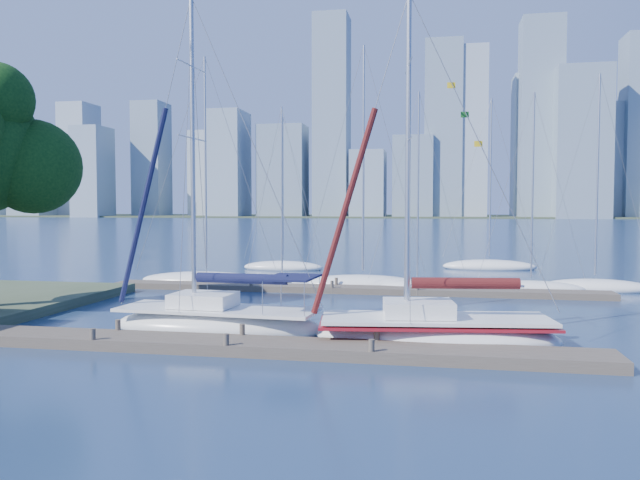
# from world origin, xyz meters

# --- Properties ---
(ground) EXTENTS (700.00, 700.00, 0.00)m
(ground) POSITION_xyz_m (0.00, 0.00, 0.00)
(ground) COLOR #172A4A
(ground) RESTS_ON ground
(near_dock) EXTENTS (26.00, 2.00, 0.40)m
(near_dock) POSITION_xyz_m (0.00, 0.00, 0.20)
(near_dock) COLOR #483E34
(near_dock) RESTS_ON ground
(far_dock) EXTENTS (30.00, 1.80, 0.36)m
(far_dock) POSITION_xyz_m (2.00, 16.00, 0.18)
(far_dock) COLOR #483E34
(far_dock) RESTS_ON ground
(far_shore) EXTENTS (800.00, 100.00, 1.50)m
(far_shore) POSITION_xyz_m (0.00, 320.00, 0.00)
(far_shore) COLOR #38472D
(far_shore) RESTS_ON ground
(sailboat_navy) EXTENTS (8.98, 3.43, 14.21)m
(sailboat_navy) POSITION_xyz_m (-1.69, 2.93, 1.08)
(sailboat_navy) COLOR white
(sailboat_navy) RESTS_ON ground
(sailboat_maroon) EXTENTS (9.36, 4.11, 13.54)m
(sailboat_maroon) POSITION_xyz_m (7.03, 2.25, 1.00)
(sailboat_maroon) COLOR white
(sailboat_maroon) RESTS_ON ground
(bg_boat_0) EXTENTS (9.52, 4.70, 15.40)m
(bg_boat_0) POSITION_xyz_m (-7.96, 18.11, 0.30)
(bg_boat_0) COLOR white
(bg_boat_0) RESTS_ON ground
(bg_boat_1) EXTENTS (5.89, 3.55, 11.91)m
(bg_boat_1) POSITION_xyz_m (-2.78, 18.10, 0.24)
(bg_boat_1) COLOR white
(bg_boat_1) RESTS_ON ground
(bg_boat_2) EXTENTS (8.21, 3.61, 15.63)m
(bg_boat_2) POSITION_xyz_m (2.51, 18.12, 0.31)
(bg_boat_2) COLOR white
(bg_boat_2) RESTS_ON ground
(bg_boat_3) EXTENTS (6.39, 3.46, 12.46)m
(bg_boat_3) POSITION_xyz_m (5.94, 17.52, 0.24)
(bg_boat_3) COLOR white
(bg_boat_3) RESTS_ON ground
(bg_boat_4) EXTENTS (6.50, 2.63, 12.34)m
(bg_boat_4) POSITION_xyz_m (12.76, 18.28, 0.25)
(bg_boat_4) COLOR white
(bg_boat_4) RESTS_ON ground
(bg_boat_5) EXTENTS (6.92, 2.89, 13.53)m
(bg_boat_5) POSITION_xyz_m (16.67, 19.33, 0.27)
(bg_boat_5) COLOR white
(bg_boat_5) RESTS_ON ground
(bg_boat_6) EXTENTS (6.67, 2.18, 12.84)m
(bg_boat_6) POSITION_xyz_m (-5.32, 28.59, 0.26)
(bg_boat_6) COLOR white
(bg_boat_6) RESTS_ON ground
(bg_boat_7) EXTENTS (7.60, 2.45, 14.44)m
(bg_boat_7) POSITION_xyz_m (11.42, 32.08, 0.29)
(bg_boat_7) COLOR white
(bg_boat_7) RESTS_ON ground
(skyline) EXTENTS (501.92, 51.31, 100.53)m
(skyline) POSITION_xyz_m (18.28, 290.41, 33.16)
(skyline) COLOR gray
(skyline) RESTS_ON ground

